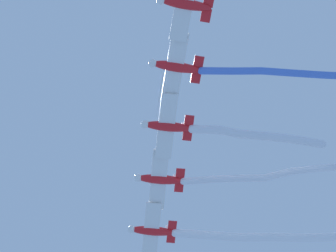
% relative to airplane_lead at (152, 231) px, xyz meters
% --- Properties ---
extents(airplane_lead, '(6.14, 6.51, 1.84)m').
position_rel_airplane_lead_xyz_m(airplane_lead, '(0.00, 0.00, 0.00)').
color(airplane_lead, red).
extents(smoke_trail_lead, '(15.10, 15.79, 1.42)m').
position_rel_airplane_lead_xyz_m(smoke_trail_lead, '(-9.33, 9.02, 0.13)').
color(smoke_trail_lead, white).
extents(airplane_left_wing, '(6.18, 6.48, 1.84)m').
position_rel_airplane_lead_xyz_m(airplane_left_wing, '(4.09, 4.89, 0.30)').
color(airplane_left_wing, red).
extents(smoke_trail_left_wing, '(12.65, 14.22, 3.70)m').
position_rel_airplane_lead_xyz_m(smoke_trail_left_wing, '(-3.90, 13.30, 1.74)').
color(smoke_trail_left_wing, white).
extents(airplane_right_wing, '(6.10, 6.55, 1.84)m').
position_rel_airplane_lead_xyz_m(airplane_right_wing, '(8.19, 9.78, 0.00)').
color(airplane_right_wing, red).
extents(smoke_trail_right_wing, '(12.52, 9.43, 3.23)m').
position_rel_airplane_lead_xyz_m(smoke_trail_right_wing, '(0.45, 15.95, 1.01)').
color(smoke_trail_right_wing, white).
extents(airplane_slot, '(5.95, 6.74, 1.84)m').
position_rel_airplane_lead_xyz_m(airplane_slot, '(12.28, 14.67, 0.30)').
color(airplane_slot, red).
extents(smoke_trail_slot, '(13.98, 14.07, 2.36)m').
position_rel_airplane_lead_xyz_m(smoke_trail_slot, '(3.48, 22.82, 1.25)').
color(smoke_trail_slot, '#4C75DB').
extents(airplane_trail, '(5.93, 6.77, 1.84)m').
position_rel_airplane_lead_xyz_m(airplane_trail, '(16.38, 19.56, 0.00)').
color(airplane_trail, red).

